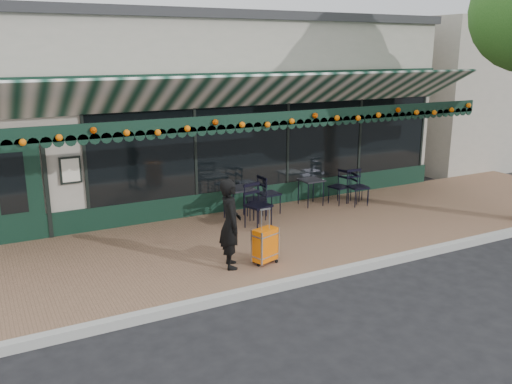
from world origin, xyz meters
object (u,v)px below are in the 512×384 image
suitcase (265,245)px  chair_b_right (269,194)px  chair_b_left (256,200)px  chair_b_front (258,206)px  chair_a_front (358,188)px  chair_a_left (339,187)px  cafe_table_b (239,191)px  cafe_table_a (311,182)px  woman (230,224)px  chair_a_right (360,187)px

suitcase → chair_b_right: 3.07m
chair_b_left → chair_b_front: 0.68m
chair_a_front → chair_a_left: bearing=141.0°
cafe_table_b → chair_a_front: (3.07, -0.31, -0.22)m
cafe_table_a → cafe_table_b: (-2.06, -0.22, 0.08)m
cafe_table_b → chair_b_left: size_ratio=0.85×
woman → cafe_table_b: size_ratio=2.16×
cafe_table_b → chair_b_front: chair_b_front is taller
chair_b_front → chair_a_front: bearing=-5.5°
cafe_table_a → chair_a_right: size_ratio=0.84×
cafe_table_a → chair_b_right: 1.24m
cafe_table_a → chair_a_right: (1.21, -0.37, -0.19)m
woman → chair_a_left: (4.07, 2.39, -0.37)m
chair_a_right → chair_b_left: (-2.89, 0.02, 0.05)m
woman → chair_a_left: woman is taller
suitcase → chair_b_left: size_ratio=1.17×
woman → chair_b_front: size_ratio=1.62×
chair_b_left → chair_b_front: size_ratio=0.89×
cafe_table_a → chair_b_front: size_ratio=0.66×
cafe_table_a → chair_a_front: size_ratio=0.74×
chair_b_right → chair_b_front: size_ratio=0.94×
woman → chair_a_left: bearing=-43.3°
chair_a_left → chair_b_front: size_ratio=0.86×
cafe_table_b → chair_a_left: 2.75m
chair_b_front → cafe_table_a: bearing=12.2°
chair_a_left → cafe_table_b: bearing=-102.9°
chair_a_front → chair_b_front: 3.01m
suitcase → chair_a_front: bearing=11.8°
woman → cafe_table_b: 2.74m
chair_b_left → chair_a_front: bearing=104.2°
suitcase → chair_a_right: 4.65m
cafe_table_b → chair_a_left: bearing=0.0°
woman → chair_b_right: 3.32m
suitcase → chair_b_right: bearing=41.0°
chair_a_front → chair_b_left: 2.70m
chair_b_right → chair_b_left: bearing=114.8°
chair_b_front → chair_a_left: bearing=2.0°
chair_b_left → chair_b_front: chair_b_front is taller
cafe_table_b → chair_b_left: chair_b_left is taller
cafe_table_b → chair_b_right: chair_b_right is taller
woman → chair_b_left: 2.85m
chair_a_left → woman: bearing=-72.5°
woman → cafe_table_b: (1.33, 2.39, -0.13)m
cafe_table_a → cafe_table_b: size_ratio=0.88×
chair_a_left → chair_b_left: (-2.36, -0.13, 0.01)m
woman → chair_a_front: size_ratio=1.80×
chair_a_left → chair_a_right: (0.53, -0.15, -0.03)m
woman → chair_b_left: size_ratio=1.83×
chair_a_left → chair_b_right: size_ratio=0.92×
chair_a_right → chair_b_left: chair_b_left is taller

